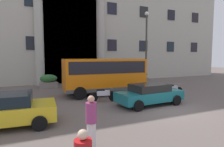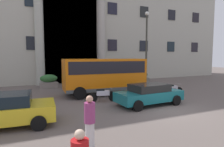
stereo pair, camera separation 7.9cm
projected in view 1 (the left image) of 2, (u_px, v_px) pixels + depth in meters
name	position (u px, v px, depth m)	size (l,w,h in m)	color
ground_plane	(169.00, 110.00, 10.91)	(80.00, 64.00, 0.12)	#625751
office_building_facade	(83.00, 5.00, 25.90)	(39.09, 9.70, 19.66)	#ADA99A
orange_minibus	(105.00, 73.00, 15.04)	(6.36, 2.83, 2.80)	orange
bus_stop_sign	(141.00, 72.00, 18.45)	(0.44, 0.08, 2.40)	#9A9418
hedge_planter_west	(115.00, 78.00, 21.06)	(1.56, 0.99, 1.36)	gray
hedge_planter_far_east	(140.00, 77.00, 22.00)	(1.94, 0.78, 1.25)	#696456
hedge_planter_east	(83.00, 78.00, 19.30)	(1.53, 0.99, 1.65)	#6F5F5B
hedge_planter_far_west	(49.00, 82.00, 18.10)	(1.64, 0.76, 1.29)	gray
parked_coupe_end	(149.00, 94.00, 11.89)	(4.27, 2.12, 1.30)	#15646D
parked_sedan_second	(3.00, 110.00, 8.11)	(4.41, 2.32, 1.42)	gold
motorcycle_far_end	(103.00, 95.00, 12.71)	(1.91, 0.68, 0.89)	black
scooter_by_planter	(172.00, 90.00, 14.69)	(2.00, 0.55, 0.89)	black
pedestrian_woman_dark_dress	(91.00, 122.00, 6.23)	(0.36, 0.36, 1.76)	silver
lamppost_plaza_centre	(146.00, 43.00, 19.62)	(0.40, 0.40, 7.49)	#393930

